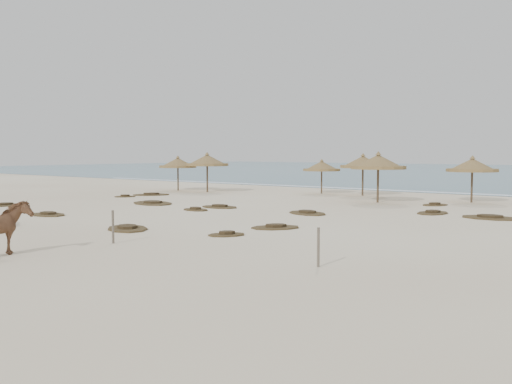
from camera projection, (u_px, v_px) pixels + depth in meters
ground at (135, 225)px, 23.06m from camera, size 160.00×160.00×0.00m
foam_line at (403, 191)px, 43.42m from camera, size 70.00×0.60×0.01m
palapa_0 at (207, 161)px, 42.16m from camera, size 3.91×3.91×2.97m
palapa_1 at (178, 163)px, 43.88m from camera, size 3.63×3.63×2.70m
palapa_2 at (322, 167)px, 40.60m from camera, size 2.66×2.66×2.48m
palapa_3 at (363, 163)px, 38.65m from camera, size 4.11×4.11×2.89m
palapa_4 at (378, 163)px, 33.30m from camera, size 3.61×3.61×3.01m
palapa_5 at (472, 166)px, 33.32m from camera, size 3.60×3.60×2.78m
fence_post_near at (113, 227)px, 18.43m from camera, size 0.11×0.11×1.08m
fence_post_far at (318, 247)px, 14.64m from camera, size 0.09×0.09×1.02m
scrub_0 at (3, 205)px, 31.42m from camera, size 2.02×2.60×0.16m
scrub_1 at (153, 203)px, 32.65m from camera, size 3.61×2.95×0.16m
scrub_2 at (196, 209)px, 28.97m from camera, size 1.73×1.28×0.16m
scrub_3 at (307, 213)px, 27.32m from camera, size 2.69×2.29×0.16m
scrub_4 at (276, 227)px, 22.12m from camera, size 2.17×2.30×0.16m
scrub_5 at (491, 217)px, 25.39m from camera, size 2.62×1.74×0.16m
scrub_6 at (151, 194)px, 39.20m from camera, size 2.82×2.98×0.16m
scrub_7 at (433, 213)px, 27.41m from camera, size 1.34×2.05×0.16m
scrub_8 at (125, 196)px, 37.56m from camera, size 1.52×1.65×0.16m
scrub_9 at (127, 228)px, 21.80m from camera, size 2.70×2.38×0.16m
scrub_10 at (435, 205)px, 31.60m from camera, size 1.64×1.89×0.16m
scrub_11 at (48, 214)px, 26.68m from camera, size 2.11×1.43×0.16m
scrub_12 at (227, 234)px, 20.18m from camera, size 1.46×1.60×0.16m
scrub_13 at (220, 207)px, 30.39m from camera, size 2.19×1.46×0.16m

